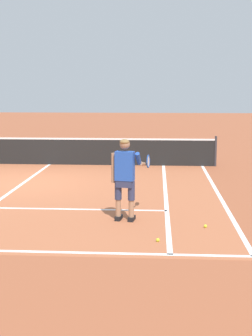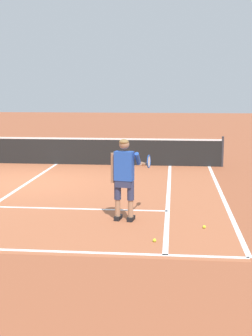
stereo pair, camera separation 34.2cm
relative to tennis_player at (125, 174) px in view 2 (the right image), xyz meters
The scene contains 9 objects.
ground_plane 5.15m from the tennis_player, 129.76° to the left, with size 80.00×80.00×0.00m, color #9E5133.
court_inner_surface 4.26m from the tennis_player, 141.23° to the left, with size 10.98×9.71×0.00m, color #B2603D.
line_centre_service 5.28m from the tennis_player, 128.60° to the left, with size 0.10×6.40×0.01m, color white.
line_singles_right 2.91m from the tennis_player, 71.27° to the left, with size 0.10×9.31×0.01m, color white.
line_doubles_right 3.58m from the tennis_player, 49.03° to the left, with size 0.10×9.31×0.01m, color white.
tennis_net 7.96m from the tennis_player, 114.04° to the left, with size 11.96×0.08×1.07m.
tennis_player is the anchor object (origin of this frame).
tennis_ball_near_feet 1.81m from the tennis_player, 63.90° to the right, with size 0.07×0.07×0.07m, color #CCE02D.
tennis_ball_by_baseline 1.93m from the tennis_player, 15.05° to the right, with size 0.07×0.07×0.07m, color #CCE02D.
Camera 2 is at (4.22, -13.61, 2.74)m, focal length 51.58 mm.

